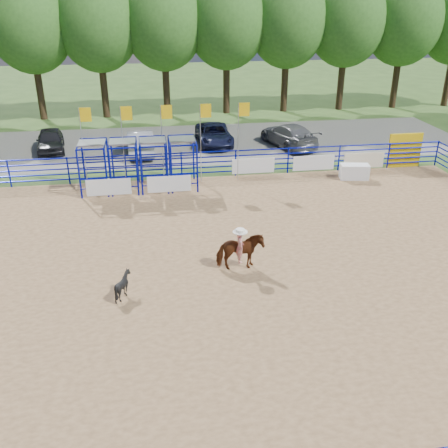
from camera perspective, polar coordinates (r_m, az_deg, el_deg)
The scene contains 13 objects.
ground at distance 18.67m, azimuth -2.50°, elevation -5.09°, with size 120.00×120.00×0.00m, color #3E5C25.
arena_dirt at distance 18.67m, azimuth -2.50°, elevation -5.07°, with size 30.00×20.00×0.02m, color #9A764D.
gravel_strip at distance 34.42m, azimuth -5.71°, elevation 9.09°, with size 40.00×10.00×0.01m, color slate.
announcer_table at distance 28.36m, azimuth 14.66°, elevation 5.81°, with size 1.53×0.71×0.81m, color white.
horse_and_rider at distance 18.21m, azimuth 1.82°, elevation -2.94°, with size 1.72×0.82×2.25m.
calf at distance 17.11m, azimuth -11.47°, elevation -6.87°, with size 0.72×0.81×0.89m, color black.
car_a at distance 34.31m, azimuth -19.23°, elevation 9.00°, with size 1.65×4.10×1.40m, color black.
car_b at distance 32.35m, azimuth -9.57°, elevation 9.21°, with size 1.57×4.50×1.48m, color gray.
car_c at distance 34.01m, azimuth -1.15°, elevation 10.19°, with size 2.21×4.80×1.33m, color #141732.
car_d at distance 33.84m, azimuth 7.40°, elevation 10.04°, with size 2.07×5.09×1.48m, color #565658.
perimeter_fence at distance 18.31m, azimuth -2.54°, elevation -3.06°, with size 30.10×20.10×1.50m.
chute_assembly at distance 26.20m, azimuth -8.90°, elevation 6.69°, with size 19.32×2.41×4.20m.
treeline at distance 42.15m, azimuth -6.98°, elevation 22.34°, with size 56.40×6.40×11.24m.
Camera 1 is at (-1.64, -16.08, 9.35)m, focal length 40.00 mm.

